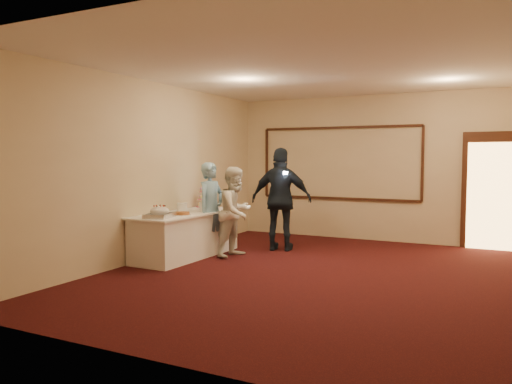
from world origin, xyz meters
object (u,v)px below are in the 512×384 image
man (211,209)px  guest (281,199)px  pavlova_tray (159,213)px  tart (182,214)px  cupcake_stand (203,200)px  buffet_table (186,234)px  plate_stack_b (205,207)px  woman (236,212)px  plate_stack_a (182,207)px

man → guest: 1.33m
pavlova_tray → tart: size_ratio=2.01×
cupcake_stand → man: 0.84m
buffet_table → plate_stack_b: (0.20, 0.29, 0.46)m
man → woman: (0.44, 0.09, -0.04)m
cupcake_stand → plate_stack_a: cupcake_stand is taller
plate_stack_a → tart: (0.32, -0.44, -0.05)m
pavlova_tray → plate_stack_b: size_ratio=2.82×
man → tart: bearing=179.4°
guest → buffet_table: bearing=33.9°
buffet_table → guest: 1.87m
plate_stack_b → woman: (0.56, 0.12, -0.07)m
buffet_table → woman: 0.95m
pavlova_tray → guest: bearing=60.6°
pavlova_tray → plate_stack_b: bearing=83.2°
pavlova_tray → guest: 2.40m
tart → guest: guest is taller
plate_stack_b → tart: size_ratio=0.71×
plate_stack_a → tart: size_ratio=0.68×
man → plate_stack_a: bearing=129.9°
tart → guest: bearing=57.5°
woman → plate_stack_b: bearing=110.0°
man → woman: man is taller
buffet_table → plate_stack_b: 0.58m
buffet_table → plate_stack_b: bearing=56.2°
plate_stack_a → guest: (1.37, 1.21, 0.10)m
cupcake_stand → guest: bearing=12.6°
woman → guest: (0.48, 0.86, 0.17)m
buffet_table → guest: bearing=45.7°
buffet_table → man: size_ratio=1.41×
pavlova_tray → plate_stack_a: 0.90m
plate_stack_a → tart: 0.54m
plate_stack_b → man: size_ratio=0.12×
pavlova_tray → woman: woman is taller
buffet_table → pavlova_tray: (0.06, -0.82, 0.46)m
tart → plate_stack_b: bearing=89.6°
plate_stack_a → woman: 0.95m
man → woman: bearing=-69.6°
man → woman: size_ratio=1.05×
pavlova_tray → plate_stack_a: bearing=102.0°
tart → woman: (0.57, 0.79, -0.02)m
man → guest: size_ratio=0.86×
cupcake_stand → man: man is taller
plate_stack_b → man: man is taller
buffet_table → plate_stack_a: 0.48m
cupcake_stand → man: (0.57, -0.62, -0.09)m
plate_stack_b → tart: (-0.00, -0.67, -0.05)m
guest → woman: bearing=48.9°
man → cupcake_stand: bearing=51.9°
buffet_table → man: man is taller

